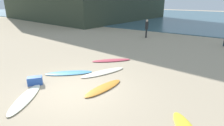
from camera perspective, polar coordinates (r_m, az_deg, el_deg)
name	(u,v)px	position (r m, az deg, el deg)	size (l,w,h in m)	color
ground_plane	(75,90)	(7.67, -11.18, -8.11)	(120.00, 120.00, 0.00)	tan
ocean_water	(209,18)	(40.02, 27.38, 12.12)	(120.00, 40.00, 0.08)	#426675
surfboard_0	(103,72)	(9.18, -2.69, -2.84)	(0.56, 2.39, 0.07)	#ECE2C8
surfboard_2	(103,88)	(7.63, -2.61, -7.57)	(0.54, 2.04, 0.08)	orange
surfboard_3	(69,73)	(9.33, -12.97, -2.96)	(0.57, 2.23, 0.07)	#53A2D3
surfboard_4	(111,60)	(10.92, -0.17, 0.82)	(0.51, 2.26, 0.07)	#D14759
surfboard_6	(25,98)	(7.57, -24.88, -9.71)	(0.54, 2.31, 0.08)	white
beachgoer_near	(147,28)	(17.77, 10.49, 10.57)	(0.36, 0.36, 1.66)	black
beach_cooler	(35,81)	(8.57, -22.42, -5.01)	(0.58, 0.32, 0.34)	#2D56B2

